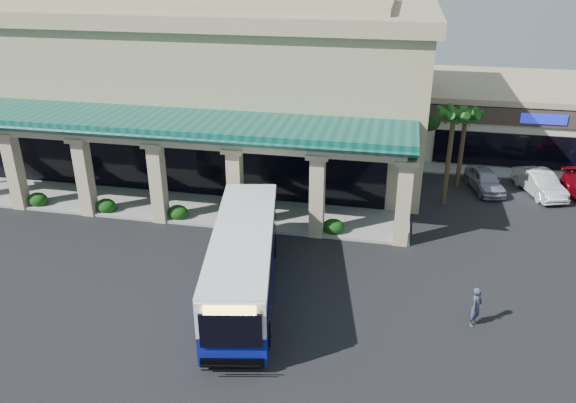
% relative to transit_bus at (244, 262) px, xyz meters
% --- Properties ---
extents(ground, '(110.00, 110.00, 0.00)m').
position_rel_transit_bus_xyz_m(ground, '(0.81, 1.00, -1.58)').
color(ground, black).
extents(main_building, '(30.80, 14.80, 11.35)m').
position_rel_transit_bus_xyz_m(main_building, '(-7.19, 17.00, 4.10)').
color(main_building, tan).
rests_on(main_building, ground).
extents(arcade, '(30.00, 6.20, 5.70)m').
position_rel_transit_bus_xyz_m(arcade, '(-7.19, 7.80, 1.27)').
color(arcade, '#0C4941').
rests_on(arcade, ground).
extents(strip_mall, '(22.50, 12.50, 4.90)m').
position_rel_transit_bus_xyz_m(strip_mall, '(18.81, 25.00, 0.87)').
color(strip_mall, beige).
rests_on(strip_mall, ground).
extents(palm_0, '(2.40, 2.40, 6.60)m').
position_rel_transit_bus_xyz_m(palm_0, '(9.31, 12.00, 1.72)').
color(palm_0, '#195216').
rests_on(palm_0, ground).
extents(palm_1, '(2.40, 2.40, 5.80)m').
position_rel_transit_bus_xyz_m(palm_1, '(10.31, 15.00, 1.32)').
color(palm_1, '#195216').
rests_on(palm_1, ground).
extents(broadleaf_tree, '(2.60, 2.60, 4.81)m').
position_rel_transit_bus_xyz_m(broadleaf_tree, '(8.31, 20.00, 0.83)').
color(broadleaf_tree, '#0F370C').
rests_on(broadleaf_tree, ground).
extents(transit_bus, '(4.73, 11.60, 3.16)m').
position_rel_transit_bus_xyz_m(transit_bus, '(0.00, 0.00, 0.00)').
color(transit_bus, '#0D1894').
rests_on(transit_bus, ground).
extents(pedestrian, '(0.69, 0.76, 1.75)m').
position_rel_transit_bus_xyz_m(pedestrian, '(9.98, -0.38, -0.70)').
color(pedestrian, '#3A3E55').
rests_on(pedestrian, ground).
extents(car_silver, '(2.58, 4.37, 1.39)m').
position_rel_transit_bus_xyz_m(car_silver, '(11.96, 14.60, -0.88)').
color(car_silver, '#A1A0B1').
rests_on(car_silver, ground).
extents(car_white, '(2.88, 4.78, 1.49)m').
position_rel_transit_bus_xyz_m(car_white, '(15.30, 14.66, -0.84)').
color(car_white, silver).
rests_on(car_white, ground).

